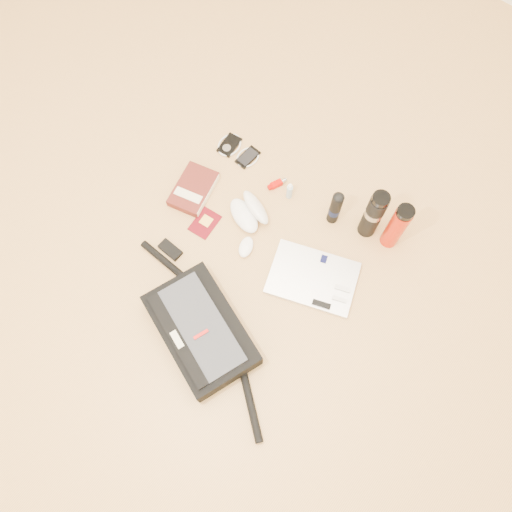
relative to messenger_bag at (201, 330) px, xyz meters
The scene contains 14 objects.
ground 0.32m from the messenger_bag, 97.93° to the left, with size 4.00×4.00×0.00m, color tan.
messenger_bag is the anchor object (origin of this frame).
laptop 0.50m from the messenger_bag, 65.42° to the left, with size 0.41×0.35×0.03m.
book 0.63m from the messenger_bag, 134.07° to the left, with size 0.20×0.25×0.04m.
passport 0.48m from the messenger_bag, 129.47° to the left, with size 0.11×0.14×0.01m.
mouse 0.40m from the messenger_bag, 103.41° to the left, with size 0.09×0.11×0.03m.
sunglasses_case 0.55m from the messenger_bag, 108.91° to the left, with size 0.22×0.21×0.10m.
ipod 0.87m from the messenger_bag, 122.72° to the left, with size 0.11×0.12×0.01m.
phone 0.82m from the messenger_bag, 116.40° to the left, with size 0.09×0.12×0.01m.
inhaler 0.73m from the messenger_bag, 103.98° to the left, with size 0.05×0.09×0.02m.
spray_bottle 0.70m from the messenger_bag, 98.33° to the left, with size 0.03×0.03×0.10m.
aerosol_can 0.73m from the messenger_bag, 81.56° to the left, with size 0.06×0.06×0.20m.
thermos_black 0.82m from the messenger_bag, 72.03° to the left, with size 0.10×0.10×0.29m.
thermos_red 0.87m from the messenger_bag, 66.04° to the left, with size 0.09×0.09×0.28m.
Camera 1 is at (0.48, -0.51, 1.93)m, focal length 35.00 mm.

